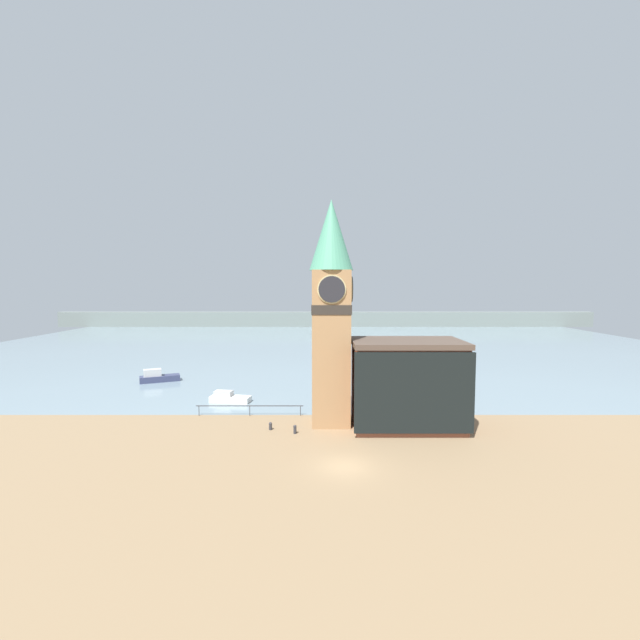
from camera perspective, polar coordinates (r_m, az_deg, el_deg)
name	(u,v)px	position (r m, az deg, el deg)	size (l,w,h in m)	color
ground_plane	(344,467)	(34.20, 3.18, -18.96)	(160.00, 160.00, 0.00)	#846B4C
water	(327,342)	(105.30, 0.89, -2.92)	(160.00, 120.00, 0.00)	gray
far_shoreline	(325,319)	(144.84, 0.61, 0.10)	(180.00, 3.00, 5.00)	slate
pier_railing	(249,407)	(46.52, -9.48, -11.34)	(11.31, 0.08, 1.09)	#333338
clock_tower	(330,306)	(41.71, 1.38, 1.83)	(4.25, 4.25, 21.95)	#9E754C
pier_building	(406,383)	(42.59, 11.38, -8.29)	(10.72, 7.05, 8.45)	brown
boat_near	(228,398)	(52.44, -12.17, -10.10)	(4.96, 2.46, 1.28)	silver
boat_far	(157,377)	(65.87, -20.92, -7.12)	(5.66, 3.75, 1.86)	#333856
mooring_bollard_near	(294,429)	(40.88, -3.48, -14.29)	(0.30, 0.30, 0.83)	#2D2D33
mooring_bollard_far	(270,426)	(42.10, -6.74, -13.82)	(0.31, 0.31, 0.74)	#2D2D33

